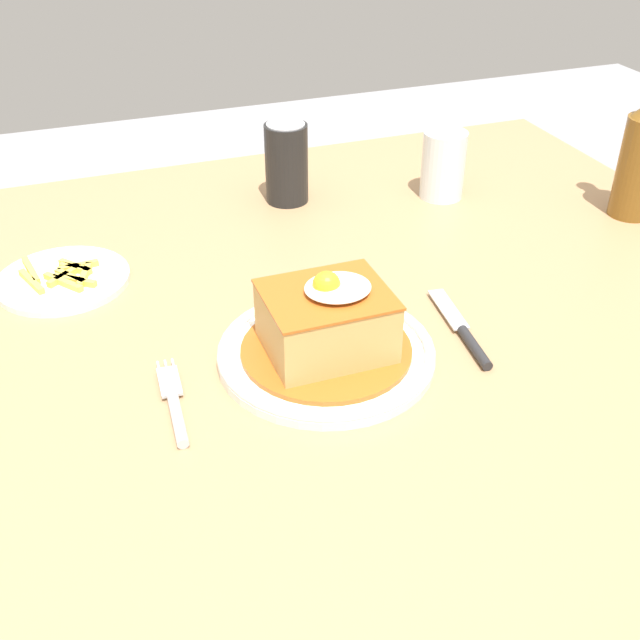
{
  "coord_description": "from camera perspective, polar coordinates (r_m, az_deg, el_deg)",
  "views": [
    {
      "loc": [
        -0.26,
        -0.76,
        1.26
      ],
      "look_at": [
        -0.01,
        -0.08,
        0.78
      ],
      "focal_mm": 43.52,
      "sensor_mm": 36.0,
      "label": 1
    }
  ],
  "objects": [
    {
      "name": "soda_can",
      "position": [
        1.21,
        -2.48,
        11.45
      ],
      "size": [
        0.07,
        0.07,
        0.12
      ],
      "color": "black",
      "rests_on": "dining_table"
    },
    {
      "name": "fork",
      "position": [
        0.81,
        -10.62,
        -6.3
      ],
      "size": [
        0.03,
        0.14,
        0.01
      ],
      "color": "silver",
      "rests_on": "dining_table"
    },
    {
      "name": "dining_table",
      "position": [
        1.01,
        -1.01,
        -3.92
      ],
      "size": [
        1.28,
        1.03,
        0.74
      ],
      "color": "#A87F56",
      "rests_on": "ground_plane"
    },
    {
      "name": "drinking_glass",
      "position": [
        1.24,
        9.02,
        10.89
      ],
      "size": [
        0.07,
        0.07,
        0.1
      ],
      "color": "silver",
      "rests_on": "dining_table"
    },
    {
      "name": "sandwich_meal",
      "position": [
        0.84,
        0.5,
        -0.27
      ],
      "size": [
        0.19,
        0.19,
        0.1
      ],
      "color": "#B75B1E",
      "rests_on": "main_plate"
    },
    {
      "name": "side_plate_fries",
      "position": [
        1.06,
        -18.36,
        2.87
      ],
      "size": [
        0.17,
        0.17,
        0.02
      ],
      "color": "white",
      "rests_on": "dining_table"
    },
    {
      "name": "knife",
      "position": [
        0.91,
        10.73,
        -1.16
      ],
      "size": [
        0.04,
        0.17,
        0.01
      ],
      "color": "#262628",
      "rests_on": "dining_table"
    },
    {
      "name": "main_plate",
      "position": [
        0.86,
        0.46,
        -2.4
      ],
      "size": [
        0.24,
        0.24,
        0.02
      ],
      "color": "white",
      "rests_on": "dining_table"
    }
  ]
}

